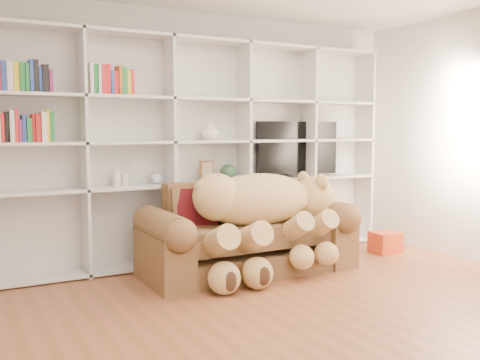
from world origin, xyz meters
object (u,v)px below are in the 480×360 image
gift_box (385,243)px  tv (297,149)px  teddy_bear (263,210)px  sofa (247,238)px

gift_box → tv: tv is taller
teddy_bear → gift_box: size_ratio=5.86×
teddy_bear → gift_box: bearing=10.2°
teddy_bear → sofa: bearing=121.2°
tv → sofa: bearing=-148.1°
tv → teddy_bear: bearing=-139.4°
gift_box → teddy_bear: bearing=-176.7°
sofa → gift_box: 1.81m
sofa → gift_box: bearing=-2.5°
sofa → tv: (1.06, 0.66, 0.85)m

